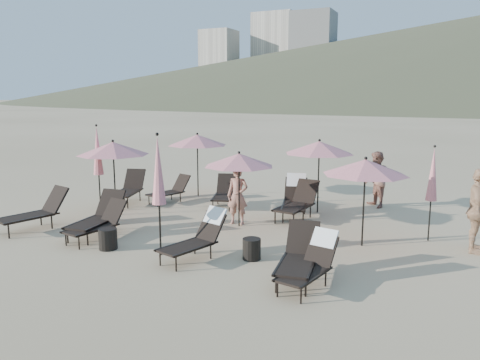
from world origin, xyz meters
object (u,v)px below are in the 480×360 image
at_px(lounger_0, 35,211).
at_px(lounger_5, 298,256).
at_px(umbrella_closed_2, 98,151).
at_px(side_table_0, 108,239).
at_px(umbrella_open_1, 239,160).
at_px(lounger_10, 295,197).
at_px(beachgoer_b, 376,180).
at_px(umbrella_open_3, 197,140).
at_px(umbrella_open_4, 319,148).
at_px(lounger_4, 311,262).
at_px(lounger_8, 224,192).
at_px(umbrella_open_0, 113,149).
at_px(umbrella_closed_1, 433,175).
at_px(beachgoer_c, 477,211).
at_px(lounger_1, 98,216).
at_px(umbrella_open_2, 365,167).
at_px(lounger_9, 298,202).
at_px(beachgoer_a, 238,196).
at_px(side_table_1, 252,249).
at_px(lounger_7, 170,190).
at_px(lounger_2, 98,223).
at_px(lounger_6, 129,188).
at_px(lounger_3, 198,236).

distance_m(lounger_0, lounger_5, 7.24).
distance_m(umbrella_closed_2, side_table_0, 4.10).
bearing_deg(umbrella_open_1, lounger_5, -47.70).
distance_m(lounger_10, beachgoer_b, 2.84).
bearing_deg(umbrella_open_3, umbrella_open_4, -7.19).
bearing_deg(lounger_4, umbrella_open_3, 145.73).
xyz_separation_m(lounger_8, umbrella_open_0, (-2.35, -2.37, 1.52)).
distance_m(umbrella_closed_1, beachgoer_c, 1.27).
relative_size(lounger_1, umbrella_open_2, 0.88).
relative_size(lounger_4, side_table_0, 3.34).
xyz_separation_m(lounger_9, umbrella_open_0, (-4.93, -1.86, 1.47)).
xyz_separation_m(umbrella_open_2, umbrella_open_4, (-1.81, 2.67, 0.10)).
bearing_deg(umbrella_open_1, beachgoer_a, 124.32).
xyz_separation_m(lounger_1, umbrella_open_1, (2.85, 2.20, 1.30)).
bearing_deg(umbrella_open_4, umbrella_closed_1, -26.63).
bearing_deg(lounger_9, side_table_1, -80.00).
bearing_deg(umbrella_closed_2, umbrella_open_1, 3.46).
height_order(lounger_4, lounger_7, lounger_4).
height_order(lounger_7, beachgoer_b, beachgoer_b).
bearing_deg(beachgoer_b, umbrella_open_2, -34.67).
distance_m(lounger_8, umbrella_closed_2, 4.03).
relative_size(lounger_9, lounger_10, 0.96).
xyz_separation_m(umbrella_open_1, umbrella_closed_1, (4.66, 0.76, -0.18)).
distance_m(umbrella_open_0, beachgoer_c, 9.49).
xyz_separation_m(lounger_2, side_table_0, (0.69, -0.45, -0.18)).
xyz_separation_m(lounger_0, lounger_9, (5.83, 3.93, -0.01)).
bearing_deg(lounger_10, lounger_6, 172.08).
bearing_deg(lounger_6, beachgoer_a, -28.07).
distance_m(umbrella_closed_1, beachgoer_a, 4.90).
relative_size(lounger_5, lounger_7, 1.11).
distance_m(lounger_7, side_table_1, 6.05).
relative_size(lounger_9, beachgoer_b, 1.05).
distance_m(lounger_0, umbrella_open_0, 2.69).
distance_m(lounger_7, umbrella_open_4, 5.05).
bearing_deg(lounger_2, lounger_7, 109.53).
bearing_deg(lounger_6, lounger_4, -46.11).
bearing_deg(lounger_0, lounger_7, 86.06).
xyz_separation_m(umbrella_open_2, umbrella_open_3, (-6.25, 3.23, 0.10)).
xyz_separation_m(lounger_6, umbrella_open_4, (5.95, 1.31, 1.48)).
bearing_deg(lounger_0, lounger_4, 10.25).
distance_m(umbrella_open_2, beachgoer_b, 4.22).
height_order(beachgoer_b, beachgoer_c, beachgoer_c).
height_order(umbrella_open_1, beachgoer_b, umbrella_open_1).
distance_m(lounger_0, lounger_9, 7.03).
relative_size(lounger_0, lounger_8, 1.11).
distance_m(umbrella_open_2, umbrella_closed_1, 1.76).
bearing_deg(lounger_2, umbrella_closed_1, 34.51).
xyz_separation_m(umbrella_open_1, umbrella_open_2, (3.30, -0.32, 0.06)).
height_order(lounger_0, lounger_8, lounger_0).
xyz_separation_m(lounger_3, side_table_1, (1.08, 0.42, -0.25)).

